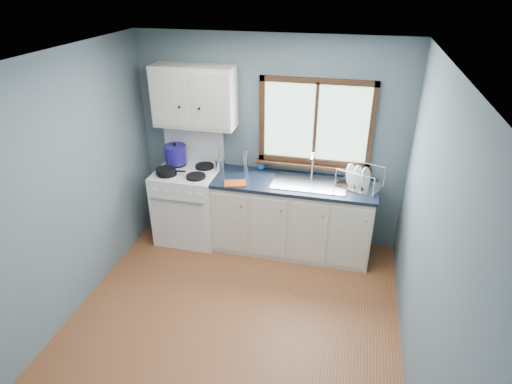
% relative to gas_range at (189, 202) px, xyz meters
% --- Properties ---
extents(floor, '(3.20, 3.60, 0.02)m').
position_rel_gas_range_xyz_m(floor, '(0.95, -1.47, -0.50)').
color(floor, brown).
rests_on(floor, ground).
extents(ceiling, '(3.20, 3.60, 0.02)m').
position_rel_gas_range_xyz_m(ceiling, '(0.95, -1.47, 2.02)').
color(ceiling, white).
rests_on(ceiling, wall_back).
extents(wall_back, '(3.20, 0.02, 2.50)m').
position_rel_gas_range_xyz_m(wall_back, '(0.95, 0.34, 0.76)').
color(wall_back, slate).
rests_on(wall_back, ground).
extents(wall_left, '(0.02, 3.60, 2.50)m').
position_rel_gas_range_xyz_m(wall_left, '(-0.66, -1.47, 0.76)').
color(wall_left, slate).
rests_on(wall_left, ground).
extents(wall_right, '(0.02, 3.60, 2.50)m').
position_rel_gas_range_xyz_m(wall_right, '(2.56, -1.47, 0.76)').
color(wall_right, slate).
rests_on(wall_right, ground).
extents(gas_range, '(0.76, 0.69, 1.36)m').
position_rel_gas_range_xyz_m(gas_range, '(0.00, 0.00, 0.00)').
color(gas_range, white).
rests_on(gas_range, floor).
extents(base_cabinets, '(1.85, 0.60, 0.88)m').
position_rel_gas_range_xyz_m(base_cabinets, '(1.31, 0.02, -0.08)').
color(base_cabinets, beige).
rests_on(base_cabinets, floor).
extents(countertop, '(1.89, 0.64, 0.04)m').
position_rel_gas_range_xyz_m(countertop, '(1.31, 0.02, 0.41)').
color(countertop, black).
rests_on(countertop, base_cabinets).
extents(sink, '(0.84, 0.46, 0.44)m').
position_rel_gas_range_xyz_m(sink, '(1.49, 0.02, 0.37)').
color(sink, silver).
rests_on(sink, countertop).
extents(window, '(1.36, 0.10, 1.03)m').
position_rel_gas_range_xyz_m(window, '(1.48, 0.30, 0.98)').
color(window, '#9EC6A8').
rests_on(window, wall_back).
extents(upper_cabinets, '(0.95, 0.35, 0.70)m').
position_rel_gas_range_xyz_m(upper_cabinets, '(0.10, 0.15, 1.31)').
color(upper_cabinets, beige).
rests_on(upper_cabinets, wall_back).
extents(skillet, '(0.37, 0.27, 0.05)m').
position_rel_gas_range_xyz_m(skillet, '(-0.19, -0.16, 0.49)').
color(skillet, black).
rests_on(skillet, gas_range).
extents(stockpot, '(0.29, 0.29, 0.26)m').
position_rel_gas_range_xyz_m(stockpot, '(-0.19, 0.13, 0.58)').
color(stockpot, navy).
rests_on(stockpot, gas_range).
extents(utensil_crock, '(0.13, 0.13, 0.36)m').
position_rel_gas_range_xyz_m(utensil_crock, '(0.39, 0.13, 0.50)').
color(utensil_crock, silver).
rests_on(utensil_crock, countertop).
extents(thermos, '(0.07, 0.07, 0.28)m').
position_rel_gas_range_xyz_m(thermos, '(0.69, 0.18, 0.57)').
color(thermos, silver).
rests_on(thermos, countertop).
extents(soap_bottle, '(0.11, 0.11, 0.24)m').
position_rel_gas_range_xyz_m(soap_bottle, '(0.86, 0.24, 0.54)').
color(soap_bottle, '#1754B1').
rests_on(soap_bottle, countertop).
extents(dish_towel, '(0.28, 0.23, 0.02)m').
position_rel_gas_range_xyz_m(dish_towel, '(0.67, -0.20, 0.44)').
color(dish_towel, '#C04819').
rests_on(dish_towel, countertop).
extents(dish_rack, '(0.56, 0.50, 0.24)m').
position_rel_gas_range_xyz_m(dish_rack, '(2.03, 0.08, 0.49)').
color(dish_rack, silver).
rests_on(dish_rack, countertop).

